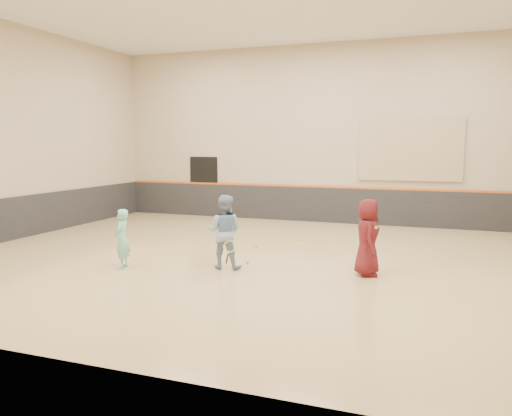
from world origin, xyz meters
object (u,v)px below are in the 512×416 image
(spare_racket, at_px, (301,240))
(young_man, at_px, (367,237))
(girl, at_px, (122,239))
(instructor, at_px, (224,232))

(spare_racket, bearing_deg, young_man, -53.57)
(girl, relative_size, instructor, 0.81)
(instructor, bearing_deg, young_man, -178.13)
(girl, bearing_deg, instructor, 93.76)
(girl, relative_size, young_man, 0.82)
(girl, xyz_separation_m, spare_racket, (2.92, 4.11, -0.58))
(instructor, bearing_deg, spare_racket, -110.85)
(young_man, relative_size, spare_racket, 2.32)
(young_man, bearing_deg, girl, 88.90)
(instructor, relative_size, spare_racket, 2.36)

